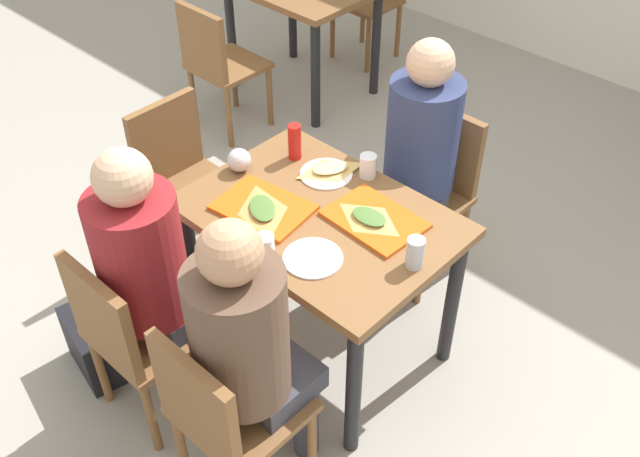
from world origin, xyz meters
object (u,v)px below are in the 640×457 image
object	(u,v)px
pizza_slice_b	(369,218)
background_table	(302,2)
plastic_cup_b	(265,247)
condiment_bottle	(295,142)
tray_red_far	(375,220)
pizza_slice_a	(263,209)
plastic_cup_a	(368,166)
chair_near_left	(131,332)
chair_far_side	(430,182)
person_in_red	(151,265)
person_in_brown_jacket	(249,341)
paper_plate_center	(326,174)
person_far_side	(416,152)
soda_can	(415,253)
paper_plate_near_edge	(313,258)
handbag	(93,345)
chair_near_right	(223,412)
background_chair_near	(217,61)
chair_left_end	(182,174)
pizza_slice_c	(330,169)
foil_bundle	(239,160)
tray_red_near	(263,207)
main_table	(320,236)

from	to	relation	value
pizza_slice_b	background_table	xyz separation A→B (m)	(-1.83, 1.50, -0.15)
plastic_cup_b	condiment_bottle	xyz separation A→B (m)	(-0.36, 0.52, 0.03)
tray_red_far	pizza_slice_a	world-z (taller)	pizza_slice_a
pizza_slice_a	plastic_cup_a	size ratio (longest dim) A/B	2.77
chair_near_left	chair_far_side	bearing A→B (deg)	80.21
person_in_red	plastic_cup_b	xyz separation A→B (m)	(0.29, 0.30, 0.07)
person_in_brown_jacket	chair_far_side	bearing A→B (deg)	100.76
chair_far_side	paper_plate_center	world-z (taller)	chair_far_side
person_far_side	paper_plate_center	distance (m)	0.44
chair_far_side	background_table	bearing A→B (deg)	153.11
person_in_red	soda_can	distance (m)	0.95
paper_plate_near_edge	handbag	xyz separation A→B (m)	(-0.77, -0.57, -0.62)
handbag	condiment_bottle	bearing A→B (deg)	74.43
plastic_cup_a	paper_plate_center	bearing A→B (deg)	-139.47
chair_near_right	person_far_side	bearing A→B (deg)	100.76
person_far_side	background_chair_near	size ratio (longest dim) A/B	1.49
chair_near_left	tray_red_far	size ratio (longest dim) A/B	2.33
handbag	background_chair_near	world-z (taller)	background_chair_near
chair_far_side	chair_left_end	size ratio (longest dim) A/B	1.00
chair_near_right	pizza_slice_c	xyz separation A→B (m)	(-0.42, 0.98, 0.28)
pizza_slice_b	plastic_cup_b	world-z (taller)	plastic_cup_b
pizza_slice_b	foil_bundle	distance (m)	0.63
background_chair_near	chair_far_side	bearing A→B (deg)	-3.59
chair_near_left	background_chair_near	size ratio (longest dim) A/B	1.00
pizza_slice_b	plastic_cup_b	size ratio (longest dim) A/B	2.11
chair_near_left	tray_red_near	distance (m)	0.69
paper_plate_near_edge	pizza_slice_a	xyz separation A→B (m)	(-0.32, 0.05, 0.02)
background_table	pizza_slice_c	bearing A→B (deg)	-42.36
chair_near_right	person_in_brown_jacket	bearing A→B (deg)	90.00
person_in_red	foil_bundle	xyz separation A→B (m)	(-0.18, 0.60, 0.07)
pizza_slice_b	main_table	bearing A→B (deg)	-152.79
chair_far_side	chair_left_end	xyz separation A→B (m)	(-0.91, -0.76, 0.00)
pizza_slice_b	handbag	world-z (taller)	pizza_slice_b
paper_plate_center	plastic_cup_b	world-z (taller)	plastic_cup_b
condiment_bottle	background_table	world-z (taller)	condiment_bottle
pizza_slice_b	soda_can	xyz separation A→B (m)	(0.27, -0.07, 0.04)
condiment_bottle	paper_plate_near_edge	bearing A→B (deg)	-39.52
plastic_cup_a	background_chair_near	size ratio (longest dim) A/B	0.12
tray_red_far	pizza_slice_a	distance (m)	0.43
soda_can	background_table	distance (m)	2.63
person_in_brown_jacket	tray_red_far	xyz separation A→B (m)	(-0.08, 0.73, 0.02)
background_chair_near	handbag	bearing A→B (deg)	-57.43
chair_left_end	condiment_bottle	bearing A→B (deg)	19.82
soda_can	handbag	xyz separation A→B (m)	(-1.05, -0.79, -0.67)
person_in_red	tray_red_far	size ratio (longest dim) A/B	3.47
plastic_cup_a	background_table	distance (m)	2.08
chair_left_end	person_in_red	bearing A→B (deg)	-43.67
person_in_brown_jacket	pizza_slice_c	world-z (taller)	person_in_brown_jacket
person_in_brown_jacket	background_table	distance (m)	2.92
paper_plate_center	handbag	world-z (taller)	paper_plate_center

